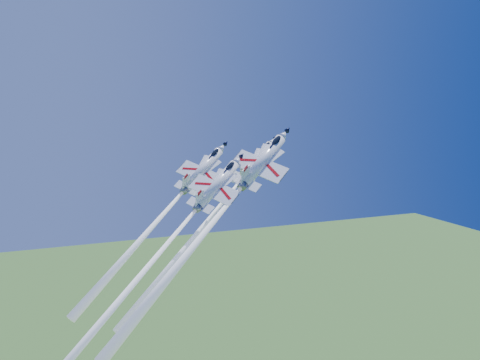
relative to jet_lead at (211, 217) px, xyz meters
name	(u,v)px	position (x,y,z in m)	size (l,w,h in m)	color
jet_lead	(211,217)	(0.00, 0.00, 0.00)	(30.81, 22.71, 33.40)	white
jet_left	(162,215)	(-8.20, 3.83, 0.14)	(28.79, 20.80, 30.51)	white
jet_right	(213,222)	(-1.41, -5.37, 0.30)	(34.81, 25.31, 37.16)	white
jet_slot	(136,280)	(-15.51, -8.08, -7.53)	(40.04, 30.75, 44.41)	white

